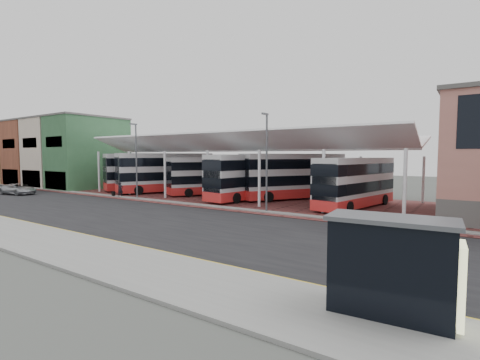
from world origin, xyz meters
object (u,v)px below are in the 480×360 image
Objects in this scene: bus_3 at (251,177)px; bus_2 at (213,176)px; silver_car at (18,189)px; pedestrian at (120,190)px; bus_0 at (151,172)px; bus_5 at (356,183)px; bus_shelter at (401,258)px; bus_1 at (166,173)px; bus_4 at (293,177)px.

bus_2 is at bearing 177.73° from bus_3.
pedestrian is (12.91, 4.81, 0.23)m from silver_car.
bus_5 is at bearing 23.31° from bus_0.
bus_shelter is (34.62, -21.97, -0.59)m from bus_0.
pedestrian is (3.75, -7.73, -1.57)m from bus_0.
bus_1 reaches higher than bus_2.
bus_2 is 10.51m from pedestrian.
bus_5 is (7.27, -2.42, -0.20)m from bus_4.
bus_3 reaches higher than bus_shelter.
bus_1 reaches higher than silver_car.
bus_5 is (27.50, -0.75, -0.22)m from bus_0.
pedestrian is 34.01m from bus_shelter.
bus_5 reaches higher than pedestrian.
bus_3 is (16.54, -0.91, -0.07)m from bus_0.
bus_2 is 0.95× the size of bus_5.
bus_2 is 2.90× the size of bus_shelter.
bus_2 is 0.92× the size of bus_4.
pedestrian is (-6.71, -7.98, -1.34)m from bus_2.
bus_3 is 1.07× the size of bus_5.
bus_0 is at bearing -43.67° from silver_car.
bus_1 is (3.83, -0.96, 0.03)m from bus_0.
bus_2 is at bearing -64.43° from silver_car.
silver_car is (-29.39, -14.21, -1.78)m from bus_4.
bus_2 reaches higher than silver_car.
bus_0 is 8.74m from pedestrian.
bus_shelter is at bearing -109.68° from silver_car.
bus_1 is at bearing -55.82° from silver_car.
bus_0 reaches higher than bus_2.
bus_4 is at bearing 29.60° from bus_0.
bus_3 is 3.25× the size of bus_shelter.
bus_0 reaches higher than pedestrian.
bus_2 is at bearing 133.51° from bus_shelter.
pedestrian is (-16.48, -9.40, -1.55)m from bus_4.
bus_shelter is (43.79, -9.43, 1.22)m from silver_car.
bus_1 is at bearing 10.82° from bus_0.
pedestrian is at bearing -143.44° from bus_3.
bus_1 is at bearing -140.01° from bus_2.
bus_1 is 37.28m from bus_shelter.
bus_5 is at bearing -79.70° from silver_car.
bus_3 reaches higher than bus_2.
bus_4 is 2.43× the size of silver_car.
bus_5 is at bearing 25.73° from bus_1.
bus_1 is at bearing -171.29° from bus_3.
bus_3 is 10.96m from bus_5.
silver_car is (-19.62, -12.78, -1.57)m from bus_2.
bus_3 is 28.26m from silver_car.
bus_2 is 9.88m from bus_4.
bus_4 is at bearing 43.40° from bus_3.
bus_1 is 6.96m from pedestrian.
bus_4 is at bearing 117.43° from bus_shelter.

